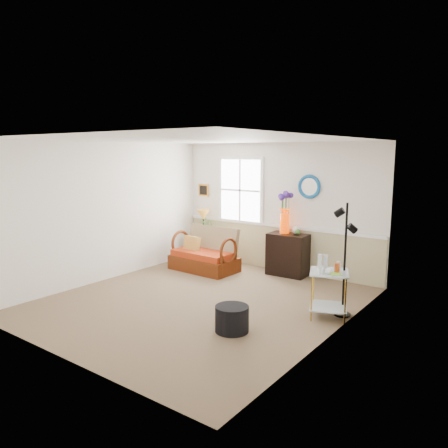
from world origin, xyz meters
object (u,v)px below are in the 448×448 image
Objects in this scene: loveseat at (204,249)px; ottoman at (232,319)px; side_table at (328,294)px; floor_lamp at (345,260)px; cabinet at (288,254)px; lamp_stand at (205,246)px.

loveseat is 3.16m from ottoman.
floor_lamp is (0.15, 0.19, 0.50)m from side_table.
ottoman is at bearing -123.43° from side_table.
cabinet is 1.20× the size of side_table.
floor_lamp reaches higher than ottoman.
lamp_stand is 2.15m from cabinet.
floor_lamp is at bearing 55.92° from ottoman.
lamp_stand is at bearing 129.57° from loveseat.
ottoman is at bearing -46.09° from lamp_stand.
cabinet is 1.79× the size of ottoman.
side_table is 0.56m from floor_lamp.
loveseat reaches higher than cabinet.
lamp_stand is 0.85× the size of side_table.
lamp_stand is 0.71× the size of cabinet.
cabinet is at bearing 128.44° from floor_lamp.
ottoman is at bearing -134.72° from floor_lamp.
cabinet is (1.55, 0.74, -0.03)m from loveseat.
floor_lamp is at bearing 51.85° from side_table.
lamp_stand is at bearing 155.25° from side_table.
floor_lamp is at bearing -21.48° from lamp_stand.
ottoman is (2.26, -2.20, -0.26)m from loveseat.
lamp_stand is 4.13m from ottoman.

